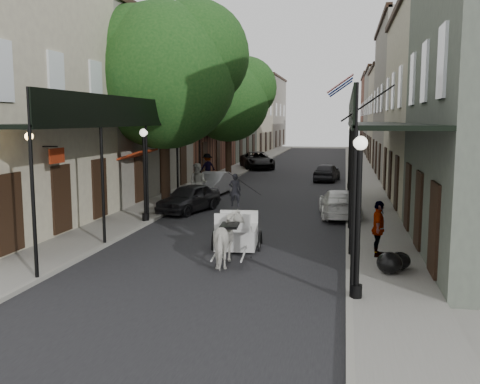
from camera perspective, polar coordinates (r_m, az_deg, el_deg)
The scene contains 24 objects.
ground at distance 15.25m, azimuth -3.66°, elevation -8.22°, with size 140.00×140.00×0.00m, color gray.
road at distance 34.63m, azimuth 4.78°, elevation 0.77°, with size 8.00×90.00×0.01m, color black.
sidewalk_left at distance 35.52m, azimuth -3.26°, elevation 1.05°, with size 2.20×90.00×0.12m, color gray.
sidewalk_right at distance 34.44m, azimuth 13.08°, elevation 0.65°, with size 2.20×90.00×0.12m, color gray.
building_row_left at distance 45.88m, azimuth -4.59°, elevation 9.04°, with size 5.00×80.00×10.50m, color #C0B999.
building_row_right at distance 44.45m, azimuth 17.56°, elevation 8.75°, with size 5.00×80.00×10.50m, color gray.
gallery_left at distance 22.82m, azimuth -11.00°, elevation 7.26°, with size 2.20×18.05×4.88m.
gallery_right at distance 21.18m, azimuth 13.99°, elevation 7.14°, with size 2.20×18.05×4.88m.
tree_near at distance 25.72m, azimuth -7.15°, elevation 12.81°, with size 7.31×6.80×9.63m.
tree_far at distance 39.21m, azimuth -0.70°, elevation 10.15°, with size 6.45×6.00×8.61m.
lamppost_right_near at distance 12.37m, azimuth 12.51°, elevation -2.41°, with size 0.32×0.32×3.71m.
lamppost_left at distance 21.76m, azimuth -10.15°, elevation 1.98°, with size 0.32×0.32×3.71m.
lamppost_right_far at distance 32.25m, azimuth 11.70°, elevation 3.77°, with size 0.32×0.32×3.71m.
horse at distance 15.46m, azimuth -1.16°, elevation -5.08°, with size 0.82×1.80×1.52m, color silver.
carriage at distance 17.72m, azimuth -0.24°, elevation -2.67°, with size 1.70×2.35×2.54m.
pedestrian_walking at distance 27.16m, azimuth -4.49°, elevation 0.97°, with size 0.97×0.76×2.00m, color #B8B9AE.
pedestrian_sidewalk_left at distance 35.69m, azimuth -3.50°, elevation 2.65°, with size 1.18×0.68×1.82m, color gray.
pedestrian_sidewalk_right at distance 16.45m, azimuth 14.55°, elevation -3.82°, with size 0.99×0.41×1.68m, color gray.
car_left_near at distance 24.44m, azimuth -5.47°, elevation -0.65°, with size 1.51×3.75×1.28m, color black.
car_left_mid at distance 29.85m, azimuth -2.88°, elevation 0.89°, with size 1.35×3.86×1.27m, color #9E9EA3.
car_left_far at distance 45.84m, azimuth 1.83°, elevation 3.40°, with size 2.41×5.23×1.45m, color black.
car_right_near at distance 23.45m, azimuth 10.57°, elevation -1.21°, with size 1.67×4.10×1.19m, color silver.
car_right_far at distance 37.00m, azimuth 9.25°, elevation 2.11°, with size 1.48×3.67×1.25m, color black.
trash_bags at distance 15.04m, azimuth 16.05°, elevation -7.20°, with size 0.94×1.09×0.58m.
Camera 1 is at (3.76, -14.17, 4.19)m, focal length 40.00 mm.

